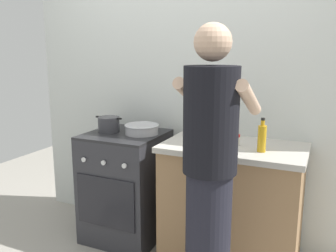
{
  "coord_description": "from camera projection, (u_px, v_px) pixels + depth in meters",
  "views": [
    {
      "loc": [
        1.15,
        -2.28,
        1.56
      ],
      "look_at": [
        0.05,
        0.12,
        1.0
      ],
      "focal_mm": 38.39,
      "sensor_mm": 36.0,
      "label": 1
    }
  ],
  "objects": [
    {
      "name": "back_wall",
      "position": [
        204.0,
        89.0,
        2.93
      ],
      "size": [
        3.2,
        0.1,
        2.5
      ],
      "color": "silver",
      "rests_on": "ground"
    },
    {
      "name": "spice_bottle",
      "position": [
        237.0,
        140.0,
        2.52
      ],
      "size": [
        0.04,
        0.04,
        0.08
      ],
      "color": "silver",
      "rests_on": "countertop"
    },
    {
      "name": "pot",
      "position": [
        109.0,
        124.0,
        2.94
      ],
      "size": [
        0.24,
        0.18,
        0.13
      ],
      "color": "#38383D",
      "rests_on": "stove_range"
    },
    {
      "name": "oil_bottle",
      "position": [
        262.0,
        138.0,
        2.36
      ],
      "size": [
        0.06,
        0.06,
        0.23
      ],
      "color": "gold",
      "rests_on": "countertop"
    },
    {
      "name": "stove_range",
      "position": [
        126.0,
        186.0,
        3.0
      ],
      "size": [
        0.6,
        0.62,
        0.9
      ],
      "color": "#2D2D33",
      "rests_on": "ground"
    },
    {
      "name": "person",
      "position": [
        210.0,
        178.0,
        2.0
      ],
      "size": [
        0.41,
        0.5,
        1.7
      ],
      "color": "black",
      "rests_on": "ground"
    },
    {
      "name": "countertop",
      "position": [
        231.0,
        204.0,
        2.64
      ],
      "size": [
        1.0,
        0.6,
        0.9
      ],
      "color": "#99724C",
      "rests_on": "ground"
    },
    {
      "name": "utensil_crock",
      "position": [
        212.0,
        125.0,
        2.77
      ],
      "size": [
        0.1,
        0.1,
        0.33
      ],
      "color": "silver",
      "rests_on": "countertop"
    },
    {
      "name": "mixing_bowl",
      "position": [
        142.0,
        129.0,
        2.87
      ],
      "size": [
        0.28,
        0.28,
        0.08
      ],
      "color": "#B7B7BC",
      "rests_on": "stove_range"
    }
  ]
}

